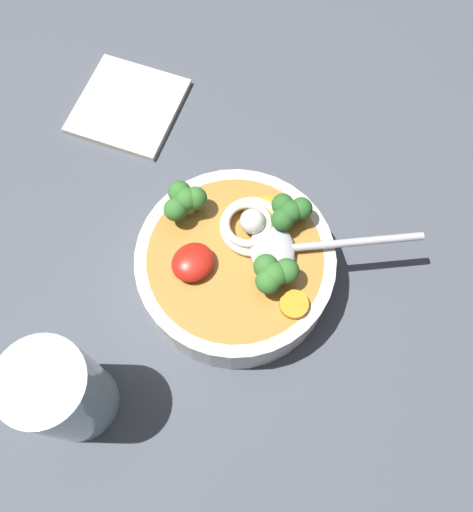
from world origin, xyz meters
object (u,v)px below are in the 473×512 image
(drinking_glass, at_px, (62,393))
(folded_napkin, at_px, (128,106))
(soup_bowl, at_px, (236,266))
(soup_spoon, at_px, (286,248))
(noodle_pile, at_px, (251,225))

(drinking_glass, height_order, folded_napkin, drinking_glass)
(soup_bowl, relative_size, soup_spoon, 1.27)
(soup_bowl, height_order, folded_napkin, soup_bowl)
(folded_napkin, bearing_deg, soup_bowl, 78.66)
(drinking_glass, relative_size, folded_napkin, 1.06)
(soup_bowl, distance_m, drinking_glass, 0.21)
(folded_napkin, bearing_deg, noodle_pile, 85.27)
(soup_bowl, relative_size, folded_napkin, 1.64)
(noodle_pile, xyz_separation_m, soup_spoon, (-0.01, 0.04, -0.00))
(soup_spoon, relative_size, folded_napkin, 1.30)
(soup_spoon, bearing_deg, folded_napkin, 124.46)
(noodle_pile, xyz_separation_m, drinking_glass, (0.23, 0.01, -0.00))
(soup_bowl, distance_m, soup_spoon, 0.06)
(soup_bowl, height_order, soup_spoon, soup_spoon)
(drinking_glass, bearing_deg, folded_napkin, -135.87)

